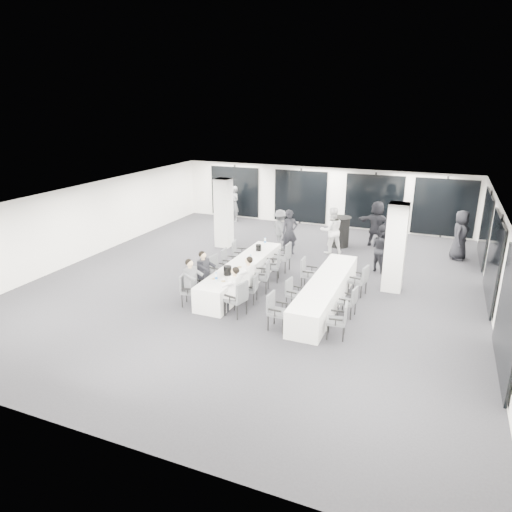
{
  "coord_description": "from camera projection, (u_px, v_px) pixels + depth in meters",
  "views": [
    {
      "loc": [
        5.31,
        -13.09,
        5.65
      ],
      "look_at": [
        0.02,
        -0.2,
        0.97
      ],
      "focal_mm": 32.0,
      "sensor_mm": 36.0,
      "label": 1
    }
  ],
  "objects": [
    {
      "name": "plate_a",
      "position": [
        214.0,
        279.0,
        13.35
      ],
      "size": [
        0.19,
        0.19,
        0.03
      ],
      "color": "white",
      "rests_on": "banquet_table_main"
    },
    {
      "name": "banquet_table_side",
      "position": [
        325.0,
        292.0,
        13.4
      ],
      "size": [
        0.9,
        5.0,
        0.75
      ],
      "primitive_type": "cube",
      "color": "silver",
      "rests_on": "floor"
    },
    {
      "name": "chair_main_left_second",
      "position": [
        201.0,
        280.0,
        13.97
      ],
      "size": [
        0.49,
        0.54,
        0.9
      ],
      "rotation": [
        0.0,
        0.0,
        -1.48
      ],
      "color": "#4A4C51",
      "rests_on": "floor"
    },
    {
      "name": "chair_main_left_far",
      "position": [
        238.0,
        252.0,
        16.38
      ],
      "size": [
        0.58,
        0.61,
        0.97
      ],
      "rotation": [
        0.0,
        0.0,
        -1.37
      ],
      "color": "#4A4C51",
      "rests_on": "floor"
    },
    {
      "name": "standing_guest_f",
      "position": [
        377.0,
        221.0,
        18.67
      ],
      "size": [
        2.08,
        1.16,
        2.14
      ],
      "primitive_type": "imported",
      "rotation": [
        0.0,
        0.0,
        2.93
      ],
      "color": "black",
      "rests_on": "floor"
    },
    {
      "name": "chair_side_right_mid",
      "position": [
        350.0,
        300.0,
        12.56
      ],
      "size": [
        0.5,
        0.54,
        0.88
      ],
      "rotation": [
        0.0,
        0.0,
        1.43
      ],
      "color": "#4A4C51",
      "rests_on": "floor"
    },
    {
      "name": "column_left",
      "position": [
        224.0,
        213.0,
        18.56
      ],
      "size": [
        0.6,
        0.6,
        2.8
      ],
      "primitive_type": "cube",
      "color": "silver",
      "rests_on": "floor"
    },
    {
      "name": "room",
      "position": [
        294.0,
        236.0,
        15.41
      ],
      "size": [
        14.04,
        16.04,
        2.84
      ],
      "color": "#26262B",
      "rests_on": "ground"
    },
    {
      "name": "plate_b",
      "position": [
        223.0,
        281.0,
        13.17
      ],
      "size": [
        0.21,
        0.21,
        0.03
      ],
      "color": "white",
      "rests_on": "banquet_table_main"
    },
    {
      "name": "seated_guest_a",
      "position": [
        192.0,
        280.0,
        13.13
      ],
      "size": [
        0.5,
        0.38,
        1.44
      ],
      "rotation": [
        0.0,
        0.0,
        -1.57
      ],
      "color": "#56585D",
      "rests_on": "floor"
    },
    {
      "name": "chair_side_left_far",
      "position": [
        307.0,
        271.0,
        14.47
      ],
      "size": [
        0.53,
        0.58,
        1.0
      ],
      "rotation": [
        0.0,
        0.0,
        -1.53
      ],
      "color": "#4A4C51",
      "rests_on": "floor"
    },
    {
      "name": "standing_guest_d",
      "position": [
        392.0,
        230.0,
        17.5
      ],
      "size": [
        1.37,
        1.05,
        2.05
      ],
      "primitive_type": "imported",
      "rotation": [
        0.0,
        0.0,
        3.5
      ],
      "color": "black",
      "rests_on": "floor"
    },
    {
      "name": "chair_main_left_near",
      "position": [
        188.0,
        288.0,
        13.26
      ],
      "size": [
        0.57,
        0.6,
        0.95
      ],
      "rotation": [
        0.0,
        0.0,
        -1.36
      ],
      "color": "#4A4C51",
      "rests_on": "floor"
    },
    {
      "name": "cocktail_table",
      "position": [
        340.0,
        232.0,
        18.78
      ],
      "size": [
        0.89,
        0.89,
        1.23
      ],
      "color": "black",
      "rests_on": "floor"
    },
    {
      "name": "chair_side_left_mid",
      "position": [
        293.0,
        291.0,
        13.14
      ],
      "size": [
        0.49,
        0.53,
        0.86
      ],
      "rotation": [
        0.0,
        0.0,
        -1.71
      ],
      "color": "#4A4C51",
      "rests_on": "floor"
    },
    {
      "name": "seated_guest_d",
      "position": [
        247.0,
        276.0,
        13.4
      ],
      "size": [
        0.5,
        0.38,
        1.44
      ],
      "rotation": [
        0.0,
        0.0,
        1.57
      ],
      "color": "white",
      "rests_on": "floor"
    },
    {
      "name": "chair_main_right_fourth",
      "position": [
        274.0,
        264.0,
        15.08
      ],
      "size": [
        0.63,
        0.66,
        1.04
      ],
      "rotation": [
        0.0,
        0.0,
        1.82
      ],
      "color": "#4A4C51",
      "rests_on": "floor"
    },
    {
      "name": "standing_guest_a",
      "position": [
        290.0,
        229.0,
        17.69
      ],
      "size": [
        0.93,
        0.89,
        1.99
      ],
      "primitive_type": "imported",
      "rotation": [
        0.0,
        0.0,
        0.6
      ],
      "color": "black",
      "rests_on": "floor"
    },
    {
      "name": "wine_glass",
      "position": [
        223.0,
        279.0,
        12.93
      ],
      "size": [
        0.08,
        0.08,
        0.21
      ],
      "color": "silver",
      "rests_on": "banquet_table_main"
    },
    {
      "name": "chair_side_right_far",
      "position": [
        361.0,
        279.0,
        13.95
      ],
      "size": [
        0.57,
        0.61,
        0.97
      ],
      "rotation": [
        0.0,
        0.0,
        1.38
      ],
      "color": "#4A4C51",
      "rests_on": "floor"
    },
    {
      "name": "ice_bucket_far",
      "position": [
        259.0,
        248.0,
        15.9
      ],
      "size": [
        0.19,
        0.19,
        0.22
      ],
      "primitive_type": "cylinder",
      "color": "black",
      "rests_on": "banquet_table_main"
    },
    {
      "name": "water_bottle_c",
      "position": [
        265.0,
        241.0,
        16.63
      ],
      "size": [
        0.08,
        0.08,
        0.24
      ],
      "primitive_type": "cylinder",
      "color": "silver",
      "rests_on": "banquet_table_main"
    },
    {
      "name": "chair_main_left_mid",
      "position": [
        217.0,
        268.0,
        14.9
      ],
      "size": [
        0.54,
        0.58,
        0.94
      ],
      "rotation": [
        0.0,
        0.0,
        -1.73
      ],
      "color": "#4A4C51",
      "rests_on": "floor"
    },
    {
      "name": "banquet_table_main",
      "position": [
        242.0,
        274.0,
        14.82
      ],
      "size": [
        0.9,
        5.0,
        0.75
      ],
      "primitive_type": "cube",
      "color": "silver",
      "rests_on": "floor"
    },
    {
      "name": "chair_side_right_near",
      "position": [
        340.0,
        318.0,
        11.4
      ],
      "size": [
        0.53,
        0.58,
        0.94
      ],
      "rotation": [
        0.0,
        0.0,
        1.7
      ],
      "color": "#4A4C51",
      "rests_on": "floor"
    },
    {
      "name": "water_bottle_b",
      "position": [
        251.0,
        259.0,
        14.73
      ],
      "size": [
        0.08,
        0.08,
        0.25
      ],
      "primitive_type": "cylinder",
      "color": "silver",
      "rests_on": "banquet_table_main"
    },
    {
      "name": "standing_guest_e",
      "position": [
        461.0,
        232.0,
        17.07
      ],
      "size": [
        0.86,
        1.15,
        2.14
      ],
      "primitive_type": "imported",
      "rotation": [
        0.0,
        0.0,
        1.32
      ],
      "color": "black",
      "rests_on": "floor"
    },
    {
      "name": "chair_main_right_near",
      "position": [
        238.0,
        297.0,
        12.56
      ],
      "size": [
        0.62,
        0.65,
        1.02
      ],
      "rotation": [
        0.0,
        0.0,
        1.35
      ],
      "color": "#4A4C51",
      "rests_on": "floor"
    },
    {
      "name": "chair_side_left_near",
      "position": [
        276.0,
        309.0,
        11.89
      ],
      "size": [
        0.52,
        0.57,
        0.98
      ],
      "rotation": [
        0.0,
        0.0,
        -1.61
      ],
      "color": "#4A4C51",
      "rests_on": "floor"
    },
    {
      "name": "standing_guest_c",
      "position": [
        280.0,
        227.0,
        18.46
      ],
      "size": [
        1.24,
        1.24,
        1.8
      ],
      "primitive_type": "imported",
      "rotation": [
        0.0,
        0.0,
        2.35
      ],
      "color": "#56585D",
      "rests_on": "floor"
    },
    {
      "name": "standing_guest_h",
      "position": [
        381.0,
        245.0,
        15.85
      ],
      "size": [
        1.07,
        1.0,
        1.9
      ],
      "primitive_type": "imported",
      "rotation": [
        0.0,
        0.0,
        2.49
      ],
      "color": "black",
      "rests_on": "floor"
    },
    {
      "name": "chair_main_right_far",
      "position": [
        284.0,
        255.0,
        15.97
      ],
      "size": [
        0.53,
        0.6,
        1.03
      ],
      "rotation": [
        0.0,
        0.0,
        1.54
      ],
      "color": "#4A4C51",
      "rests_on": "floor"
    },
    {
      "name": "standing_guest_g",
      "position": [
        234.0,
        202.0,
        22.67
      ],
      "size": [
        0.93,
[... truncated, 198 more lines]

